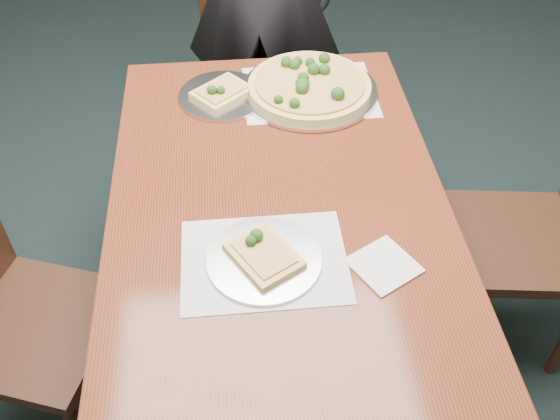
{
  "coord_description": "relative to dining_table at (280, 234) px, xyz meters",
  "views": [
    {
      "loc": [
        -0.09,
        -1.38,
        1.9
      ],
      "look_at": [
        0.02,
        -0.23,
        0.75
      ],
      "focal_mm": 40.0,
      "sensor_mm": 36.0,
      "label": 1
    }
  ],
  "objects": [
    {
      "name": "ground",
      "position": [
        -0.02,
        0.23,
        -0.66
      ],
      "size": [
        8.0,
        8.0,
        0.0
      ],
      "primitive_type": "plane",
      "color": "black",
      "rests_on": "ground"
    },
    {
      "name": "slice_plate_near",
      "position": [
        -0.06,
        -0.17,
        0.11
      ],
      "size": [
        0.28,
        0.28,
        0.06
      ],
      "color": "silver",
      "rests_on": "dining_table"
    },
    {
      "name": "dining_table",
      "position": [
        0.0,
        0.0,
        0.0
      ],
      "size": [
        0.9,
        1.5,
        0.75
      ],
      "color": "#521E10",
      "rests_on": "ground"
    },
    {
      "name": "placemat_near",
      "position": [
        -0.05,
        -0.17,
        0.09
      ],
      "size": [
        0.4,
        0.3,
        0.0
      ],
      "primitive_type": "cube",
      "color": "white",
      "rests_on": "dining_table"
    },
    {
      "name": "chair_right",
      "position": [
        0.84,
        0.08,
        -0.14
      ],
      "size": [
        0.47,
        0.47,
        0.91
      ],
      "rotation": [
        0.0,
        0.0,
        -1.7
      ],
      "color": "black",
      "rests_on": "ground"
    },
    {
      "name": "placemat_main",
      "position": [
        0.15,
        0.53,
        0.09
      ],
      "size": [
        0.42,
        0.32,
        0.0
      ],
      "primitive_type": "cube",
      "color": "white",
      "rests_on": "dining_table"
    },
    {
      "name": "pizza_pan",
      "position": [
        0.15,
        0.53,
        0.12
      ],
      "size": [
        0.44,
        0.44,
        0.08
      ],
      "color": "silver",
      "rests_on": "dining_table"
    },
    {
      "name": "napkin",
      "position": [
        0.23,
        -0.21,
        0.09
      ],
      "size": [
        0.19,
        0.19,
        0.01
      ],
      "primitive_type": "cube",
      "rotation": [
        0.0,
        0.0,
        0.51
      ],
      "color": "white",
      "rests_on": "dining_table"
    },
    {
      "name": "chair_far",
      "position": [
        0.01,
        1.11,
        -0.14
      ],
      "size": [
        0.46,
        0.46,
        0.91
      ],
      "rotation": [
        0.0,
        0.0,
        0.1
      ],
      "color": "black",
      "rests_on": "ground"
    },
    {
      "name": "slice_plate_far",
      "position": [
        -0.14,
        0.53,
        0.1
      ],
      "size": [
        0.28,
        0.28,
        0.06
      ],
      "color": "silver",
      "rests_on": "dining_table"
    },
    {
      "name": "chair_left",
      "position": [
        -0.77,
        -0.07,
        -0.14
      ],
      "size": [
        0.54,
        0.54,
        0.91
      ],
      "rotation": [
        0.0,
        0.0,
        1.23
      ],
      "color": "black",
      "rests_on": "ground"
    }
  ]
}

